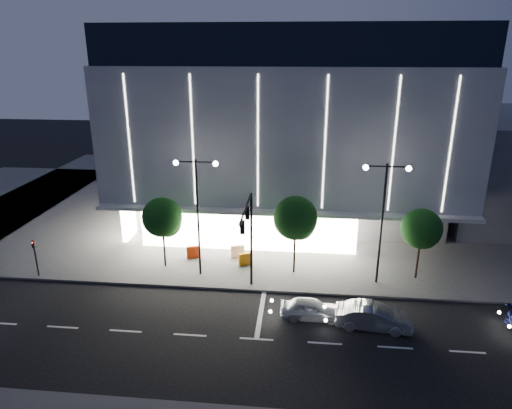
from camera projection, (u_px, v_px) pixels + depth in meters
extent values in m
plane|color=black|center=(227.00, 323.00, 28.50)|extent=(160.00, 160.00, 0.00)
cube|color=#474747|center=(306.00, 202.00, 50.58)|extent=(70.00, 40.00, 0.15)
cube|color=#4C4C51|center=(289.00, 185.00, 50.14)|extent=(28.00, 21.00, 4.00)
cube|color=gray|center=(290.00, 119.00, 45.82)|extent=(30.00, 25.00, 11.00)
cube|color=black|center=(291.00, 45.00, 43.54)|extent=(29.40, 24.50, 3.00)
cube|color=white|center=(247.00, 229.00, 37.91)|extent=(18.00, 0.40, 3.60)
cube|color=white|center=(143.00, 204.00, 43.93)|extent=(0.40, 10.00, 3.60)
cube|color=gray|center=(283.00, 211.00, 36.00)|extent=(30.00, 2.00, 0.30)
cube|color=white|center=(284.00, 144.00, 34.04)|extent=(24.00, 0.06, 10.00)
cylinder|color=black|center=(251.00, 241.00, 31.78)|extent=(0.18, 0.18, 7.00)
cylinder|color=black|center=(246.00, 208.00, 27.91)|extent=(0.14, 5.80, 0.14)
cube|color=black|center=(247.00, 213.00, 28.77)|extent=(0.28, 0.18, 0.85)
cube|color=black|center=(242.00, 227.00, 26.51)|extent=(0.28, 0.18, 0.85)
sphere|color=#FF0C0C|center=(245.00, 209.00, 28.68)|extent=(0.14, 0.14, 0.14)
cylinder|color=black|center=(198.00, 220.00, 32.97)|extent=(0.16, 0.16, 9.00)
cylinder|color=black|center=(186.00, 162.00, 31.63)|extent=(1.40, 0.10, 0.10)
cylinder|color=black|center=(206.00, 162.00, 31.50)|extent=(1.40, 0.10, 0.10)
sphere|color=white|center=(176.00, 163.00, 31.73)|extent=(0.36, 0.36, 0.36)
sphere|color=white|center=(216.00, 164.00, 31.46)|extent=(0.36, 0.36, 0.36)
cylinder|color=black|center=(381.00, 226.00, 31.73)|extent=(0.16, 0.16, 9.00)
cylinder|color=black|center=(377.00, 166.00, 30.39)|extent=(1.40, 0.10, 0.10)
cylinder|color=black|center=(398.00, 167.00, 30.26)|extent=(1.40, 0.10, 0.10)
sphere|color=white|center=(366.00, 167.00, 30.49)|extent=(0.36, 0.36, 0.36)
sphere|color=white|center=(409.00, 168.00, 30.22)|extent=(0.36, 0.36, 0.36)
cylinder|color=black|center=(36.00, 259.00, 33.68)|extent=(0.12, 0.12, 3.00)
cube|color=black|center=(33.00, 244.00, 33.29)|extent=(0.22, 0.16, 0.55)
sphere|color=#FF0C0C|center=(32.00, 243.00, 33.13)|extent=(0.10, 0.10, 0.10)
cylinder|color=black|center=(164.00, 245.00, 35.04)|extent=(0.16, 0.16, 3.78)
sphere|color=#0E330F|center=(162.00, 217.00, 34.29)|extent=(3.02, 3.02, 3.02)
sphere|color=#0E330F|center=(167.00, 223.00, 34.62)|extent=(2.16, 2.16, 2.16)
sphere|color=#0E330F|center=(159.00, 222.00, 34.27)|extent=(1.94, 1.94, 1.94)
cylinder|color=black|center=(294.00, 249.00, 34.04)|extent=(0.16, 0.16, 4.06)
sphere|color=#0E330F|center=(295.00, 218.00, 33.23)|extent=(3.25, 3.25, 3.25)
sphere|color=#0E330F|center=(299.00, 225.00, 33.58)|extent=(2.32, 2.32, 2.32)
sphere|color=#0E330F|center=(292.00, 223.00, 33.23)|extent=(2.09, 2.09, 2.09)
cylinder|color=black|center=(418.00, 257.00, 33.25)|extent=(0.16, 0.16, 3.64)
sphere|color=#0E330F|center=(422.00, 229.00, 32.52)|extent=(2.91, 2.91, 2.91)
sphere|color=#0E330F|center=(424.00, 234.00, 32.85)|extent=(2.08, 2.08, 2.08)
sphere|color=#0E330F|center=(418.00, 233.00, 32.51)|extent=(1.87, 1.87, 1.87)
imported|color=#B8BBC1|center=(311.00, 309.00, 28.81)|extent=(3.87, 1.59, 1.31)
imported|color=#9EA0A5|center=(373.00, 317.00, 27.77)|extent=(4.73, 2.05, 1.51)
cube|color=red|center=(193.00, 252.00, 36.83)|extent=(1.12, 0.56, 1.00)
cube|color=orange|center=(246.00, 259.00, 35.60)|extent=(1.10, 0.69, 1.00)
cube|color=white|center=(238.00, 251.00, 36.99)|extent=(1.12, 0.57, 1.00)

